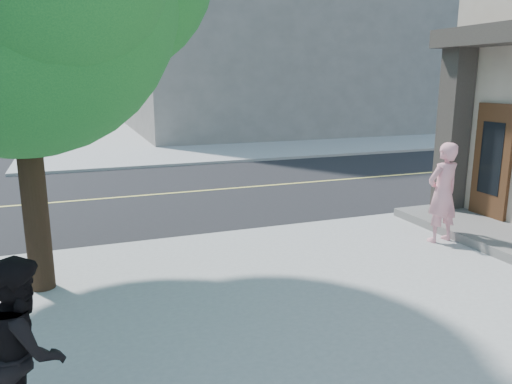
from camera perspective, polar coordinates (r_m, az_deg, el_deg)
name	(u,v)px	position (r m, az deg, el deg)	size (l,w,h in m)	color
ground	(10,261)	(10.44, -26.44, -7.16)	(140.00, 140.00, 0.00)	black
road_ew	(28,205)	(14.75, -24.81, -1.35)	(140.00, 9.00, 0.01)	black
sidewalk_ne	(264,128)	(33.78, 0.87, 7.40)	(29.00, 25.00, 0.12)	#979796
filler_ne	(268,19)	(34.47, 1.41, 19.26)	(18.00, 16.00, 14.00)	slate
man_on_phone	(443,193)	(10.52, 20.71, -0.08)	(0.74, 0.48, 2.02)	pink
pedestrian	(25,350)	(5.04, -25.07, -16.19)	(0.85, 0.66, 1.76)	black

